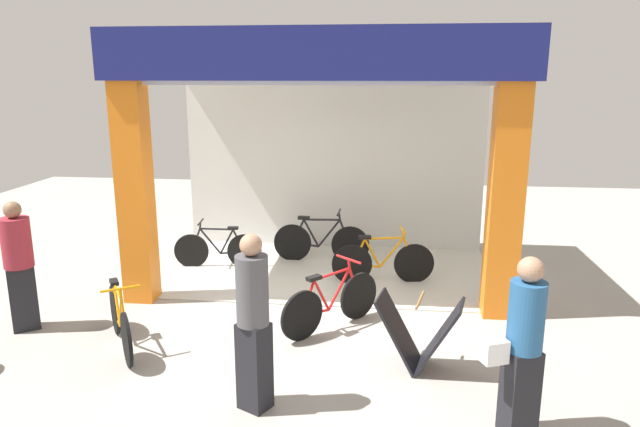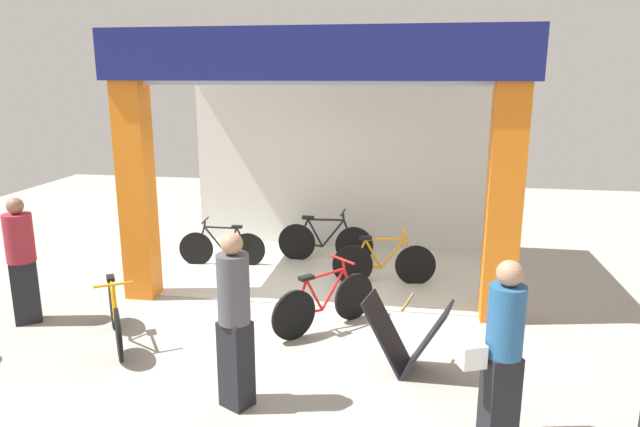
{
  "view_description": "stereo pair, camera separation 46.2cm",
  "coord_description": "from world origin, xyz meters",
  "px_view_note": "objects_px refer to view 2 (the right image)",
  "views": [
    {
      "loc": [
        0.92,
        -7.45,
        3.15
      ],
      "look_at": [
        0.0,
        0.74,
        1.15
      ],
      "focal_mm": 32.5,
      "sensor_mm": 36.0,
      "label": 1
    },
    {
      "loc": [
        1.37,
        -7.38,
        3.15
      ],
      "look_at": [
        0.0,
        0.74,
        1.15
      ],
      "focal_mm": 32.5,
      "sensor_mm": 36.0,
      "label": 2
    }
  ],
  "objects_px": {
    "bicycle_parked_0": "(115,316)",
    "bicycle_parked_1": "(325,303)",
    "pedestrian_2": "(235,320)",
    "bicycle_inside_1": "(222,247)",
    "bicycle_inside_2": "(384,263)",
    "pedestrian_0": "(22,259)",
    "pedestrian_1": "(502,351)",
    "sandwich_board_sign": "(406,336)",
    "bicycle_inside_0": "(325,242)"
  },
  "relations": [
    {
      "from": "bicycle_inside_1",
      "to": "bicycle_parked_0",
      "type": "xyz_separation_m",
      "value": [
        -0.32,
        -2.95,
        0.02
      ]
    },
    {
      "from": "bicycle_inside_0",
      "to": "pedestrian_1",
      "type": "relative_size",
      "value": 0.99
    },
    {
      "from": "bicycle_parked_1",
      "to": "pedestrian_1",
      "type": "height_order",
      "value": "pedestrian_1"
    },
    {
      "from": "sandwich_board_sign",
      "to": "pedestrian_0",
      "type": "bearing_deg",
      "value": 174.43
    },
    {
      "from": "bicycle_inside_1",
      "to": "pedestrian_2",
      "type": "xyz_separation_m",
      "value": [
        1.52,
        -4.0,
        0.57
      ]
    },
    {
      "from": "bicycle_inside_2",
      "to": "bicycle_parked_1",
      "type": "xyz_separation_m",
      "value": [
        -0.63,
        -1.72,
        0.0
      ]
    },
    {
      "from": "pedestrian_1",
      "to": "pedestrian_2",
      "type": "height_order",
      "value": "pedestrian_2"
    },
    {
      "from": "sandwich_board_sign",
      "to": "bicycle_parked_1",
      "type": "bearing_deg",
      "value": 139.01
    },
    {
      "from": "pedestrian_2",
      "to": "bicycle_inside_1",
      "type": "bearing_deg",
      "value": 110.74
    },
    {
      "from": "bicycle_inside_2",
      "to": "bicycle_parked_0",
      "type": "bearing_deg",
      "value": -140.48
    },
    {
      "from": "bicycle_inside_0",
      "to": "bicycle_inside_1",
      "type": "height_order",
      "value": "bicycle_inside_0"
    },
    {
      "from": "bicycle_inside_2",
      "to": "sandwich_board_sign",
      "type": "xyz_separation_m",
      "value": [
        0.4,
        -2.61,
        0.06
      ]
    },
    {
      "from": "bicycle_inside_1",
      "to": "pedestrian_0",
      "type": "distance_m",
      "value": 3.17
    },
    {
      "from": "pedestrian_2",
      "to": "bicycle_inside_2",
      "type": "bearing_deg",
      "value": 71.42
    },
    {
      "from": "bicycle_inside_2",
      "to": "bicycle_inside_0",
      "type": "bearing_deg",
      "value": 138.87
    },
    {
      "from": "bicycle_parked_0",
      "to": "bicycle_parked_1",
      "type": "height_order",
      "value": "bicycle_parked_1"
    },
    {
      "from": "bicycle_parked_1",
      "to": "pedestrian_2",
      "type": "bearing_deg",
      "value": -107.0
    },
    {
      "from": "bicycle_inside_1",
      "to": "pedestrian_0",
      "type": "relative_size",
      "value": 0.88
    },
    {
      "from": "bicycle_inside_0",
      "to": "pedestrian_2",
      "type": "distance_m",
      "value": 4.52
    },
    {
      "from": "bicycle_inside_2",
      "to": "pedestrian_2",
      "type": "distance_m",
      "value": 3.8
    },
    {
      "from": "bicycle_inside_2",
      "to": "bicycle_parked_1",
      "type": "distance_m",
      "value": 1.83
    },
    {
      "from": "bicycle_parked_1",
      "to": "pedestrian_2",
      "type": "xyz_separation_m",
      "value": [
        -0.56,
        -1.85,
        0.54
      ]
    },
    {
      "from": "bicycle_parked_0",
      "to": "bicycle_parked_1",
      "type": "distance_m",
      "value": 2.53
    },
    {
      "from": "sandwich_board_sign",
      "to": "pedestrian_0",
      "type": "xyz_separation_m",
      "value": [
        -4.87,
        0.48,
        0.45
      ]
    },
    {
      "from": "bicycle_inside_0",
      "to": "pedestrian_1",
      "type": "bearing_deg",
      "value": -63.81
    },
    {
      "from": "pedestrian_1",
      "to": "bicycle_parked_1",
      "type": "bearing_deg",
      "value": 132.99
    },
    {
      "from": "sandwich_board_sign",
      "to": "pedestrian_0",
      "type": "height_order",
      "value": "pedestrian_0"
    },
    {
      "from": "bicycle_inside_2",
      "to": "sandwich_board_sign",
      "type": "height_order",
      "value": "bicycle_inside_2"
    },
    {
      "from": "sandwich_board_sign",
      "to": "pedestrian_2",
      "type": "distance_m",
      "value": 1.92
    },
    {
      "from": "bicycle_parked_0",
      "to": "pedestrian_2",
      "type": "height_order",
      "value": "pedestrian_2"
    },
    {
      "from": "pedestrian_0",
      "to": "bicycle_inside_2",
      "type": "bearing_deg",
      "value": 25.57
    },
    {
      "from": "bicycle_inside_1",
      "to": "pedestrian_0",
      "type": "bearing_deg",
      "value": -124.22
    },
    {
      "from": "bicycle_inside_1",
      "to": "bicycle_parked_0",
      "type": "relative_size",
      "value": 1.1
    },
    {
      "from": "bicycle_parked_0",
      "to": "pedestrian_2",
      "type": "bearing_deg",
      "value": -29.83
    },
    {
      "from": "bicycle_inside_1",
      "to": "bicycle_parked_1",
      "type": "height_order",
      "value": "bicycle_parked_1"
    },
    {
      "from": "pedestrian_0",
      "to": "pedestrian_1",
      "type": "relative_size",
      "value": 1.0
    },
    {
      "from": "bicycle_inside_2",
      "to": "pedestrian_1",
      "type": "distance_m",
      "value": 3.93
    },
    {
      "from": "bicycle_parked_1",
      "to": "pedestrian_2",
      "type": "distance_m",
      "value": 2.01
    },
    {
      "from": "bicycle_inside_2",
      "to": "pedestrian_0",
      "type": "height_order",
      "value": "pedestrian_0"
    },
    {
      "from": "bicycle_inside_0",
      "to": "bicycle_inside_2",
      "type": "bearing_deg",
      "value": -41.13
    },
    {
      "from": "bicycle_parked_1",
      "to": "sandwich_board_sign",
      "type": "bearing_deg",
      "value": -40.99
    },
    {
      "from": "bicycle_inside_1",
      "to": "pedestrian_1",
      "type": "bearing_deg",
      "value": -46.49
    },
    {
      "from": "bicycle_parked_0",
      "to": "pedestrian_0",
      "type": "relative_size",
      "value": 0.8
    },
    {
      "from": "bicycle_inside_0",
      "to": "bicycle_inside_2",
      "type": "height_order",
      "value": "bicycle_inside_0"
    },
    {
      "from": "sandwich_board_sign",
      "to": "pedestrian_0",
      "type": "distance_m",
      "value": 4.92
    },
    {
      "from": "bicycle_parked_1",
      "to": "pedestrian_1",
      "type": "xyz_separation_m",
      "value": [
        1.85,
        -1.99,
        0.5
      ]
    },
    {
      "from": "pedestrian_1",
      "to": "pedestrian_2",
      "type": "bearing_deg",
      "value": 176.7
    },
    {
      "from": "bicycle_inside_1",
      "to": "bicycle_inside_2",
      "type": "xyz_separation_m",
      "value": [
        2.71,
        -0.44,
        0.03
      ]
    },
    {
      "from": "bicycle_parked_0",
      "to": "bicycle_parked_1",
      "type": "bearing_deg",
      "value": 18.21
    },
    {
      "from": "pedestrian_2",
      "to": "pedestrian_1",
      "type": "bearing_deg",
      "value": -3.3
    }
  ]
}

